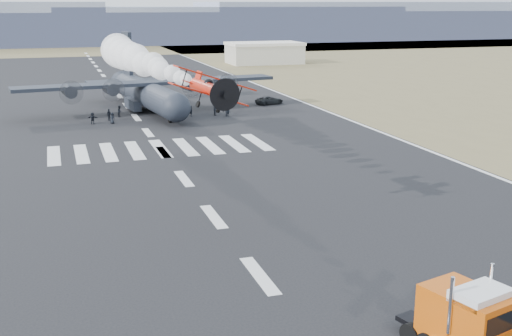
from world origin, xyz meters
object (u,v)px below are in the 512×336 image
aerobatic_biplane (210,88)px  support_vehicle (269,100)px  crew_a (228,110)px  crew_g (191,111)px  crew_h (120,111)px  semi_truck (477,328)px  crew_e (112,118)px  transport_aircraft (146,91)px  crew_b (216,109)px  crew_c (227,110)px  hangar_right (264,53)px  crew_d (109,115)px  crew_f (93,118)px

aerobatic_biplane → support_vehicle: size_ratio=1.34×
crew_a → crew_g: size_ratio=1.14×
crew_g → crew_h: 10.68m
semi_truck → crew_g: bearing=73.2°
aerobatic_biplane → crew_e: (-3.71, 44.07, -9.51)m
transport_aircraft → crew_b: (9.31, -7.86, -2.16)m
support_vehicle → semi_truck: bearing=149.4°
crew_b → transport_aircraft: bearing=48.1°
crew_g → crew_b: bearing=-91.3°
crew_c → aerobatic_biplane: bearing=92.3°
semi_truck → crew_c: bearing=69.0°
hangar_right → semi_truck: hangar_right is taller
crew_d → support_vehicle: bearing=-35.8°
crew_a → crew_h: size_ratio=1.08×
crew_e → crew_g: bearing=-127.5°
crew_g → hangar_right: bearing=-23.1°
crew_f → crew_h: crew_h is taller
crew_f → aerobatic_biplane: bearing=127.8°
crew_f → crew_g: 14.78m
crew_a → crew_c: crew_a is taller
crew_d → crew_g: 12.18m
transport_aircraft → crew_f: (-9.03, -9.73, -2.22)m
crew_c → crew_g: 5.33m
transport_aircraft → crew_h: transport_aircraft is taller
support_vehicle → crew_e: bearing=92.2°
semi_truck → crew_g: (1.59, 71.47, -1.10)m
transport_aircraft → support_vehicle: (20.66, 0.01, -2.38)m
crew_a → crew_f: (-19.81, -0.17, -0.09)m
support_vehicle → crew_c: crew_c is taller
crew_e → crew_d: bearing=-45.4°
crew_g → crew_h: crew_h is taller
crew_c → crew_h: crew_c is taller
crew_d → crew_h: crew_d is taller
transport_aircraft → support_vehicle: transport_aircraft is taller
crew_g → aerobatic_biplane: bearing=172.4°
transport_aircraft → crew_h: (-4.75, -4.99, -2.19)m
crew_a → crew_d: bearing=147.5°
crew_e → crew_g: (11.96, 2.67, 0.01)m
aerobatic_biplane → crew_e: bearing=89.8°
hangar_right → transport_aircraft: transport_aircraft is taller
support_vehicle → crew_h: size_ratio=2.84×
transport_aircraft → crew_h: 7.23m
hangar_right → semi_truck: (-39.47, -150.78, -1.10)m
crew_c → crew_g: bearing=1.2°
aerobatic_biplane → crew_d: 47.85m
hangar_right → semi_truck: bearing=-104.7°
transport_aircraft → crew_a: bearing=-48.9°
semi_truck → crew_a: bearing=68.9°
transport_aircraft → crew_g: transport_aircraft is taller
crew_b → crew_h: 14.34m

